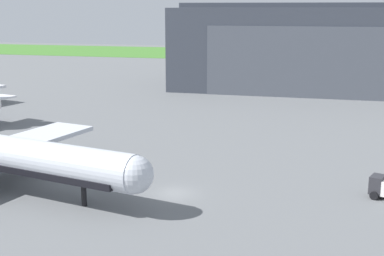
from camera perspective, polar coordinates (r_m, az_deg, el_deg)
ground_plane at (r=59.04m, az=-1.87°, el=-6.99°), size 440.00×440.00×0.00m
grass_field_strip at (r=231.53m, az=10.52°, el=7.69°), size 440.00×56.00×0.08m
maintenance_hangar at (r=136.80m, az=16.51°, el=8.14°), size 84.34×31.77×20.97m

